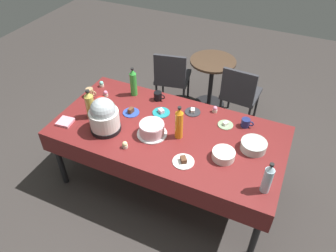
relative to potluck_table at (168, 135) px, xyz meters
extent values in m
plane|color=#383330|center=(0.00, 0.00, -0.69)|extent=(9.00, 9.00, 0.00)
cube|color=maroon|center=(0.00, 0.00, 0.04)|extent=(2.20, 1.10, 0.04)
cylinder|color=black|center=(-1.02, -0.47, -0.33)|extent=(0.06, 0.06, 0.71)
cylinder|color=black|center=(1.02, -0.47, -0.33)|extent=(0.06, 0.06, 0.71)
cylinder|color=black|center=(-1.02, 0.47, -0.33)|extent=(0.06, 0.06, 0.71)
cylinder|color=black|center=(1.02, 0.47, -0.33)|extent=(0.06, 0.06, 0.71)
cube|color=maroon|center=(0.00, -0.55, -0.07)|extent=(2.20, 0.01, 0.18)
cube|color=maroon|center=(0.00, 0.55, -0.07)|extent=(2.20, 0.01, 0.18)
cylinder|color=silver|center=(-0.11, -0.12, 0.07)|extent=(0.28, 0.28, 0.01)
cylinder|color=beige|center=(-0.11, -0.12, 0.13)|extent=(0.23, 0.23, 0.11)
cylinder|color=silver|center=(-0.11, -0.12, 0.19)|extent=(0.23, 0.23, 0.01)
cylinder|color=black|center=(-0.54, -0.24, 0.08)|extent=(0.29, 0.29, 0.04)
cylinder|color=white|center=(-0.54, -0.24, 0.19)|extent=(0.28, 0.28, 0.17)
sphere|color=#B2BCC1|center=(-0.54, -0.24, 0.29)|extent=(0.24, 0.24, 0.24)
cylinder|color=#B2C6BC|center=(0.79, 0.08, 0.10)|extent=(0.23, 0.23, 0.08)
cylinder|color=silver|center=(0.59, -0.14, 0.10)|extent=(0.20, 0.20, 0.08)
cylinder|color=white|center=(0.29, -0.32, 0.07)|extent=(0.19, 0.19, 0.01)
cube|color=brown|center=(0.29, -0.32, 0.09)|extent=(0.08, 0.08, 0.04)
cylinder|color=#2D2D33|center=(0.11, 0.35, 0.07)|extent=(0.16, 0.16, 0.01)
cube|color=white|center=(0.11, 0.35, 0.09)|extent=(0.05, 0.07, 0.03)
cylinder|color=teal|center=(-0.17, 0.21, 0.07)|extent=(0.18, 0.18, 0.01)
cube|color=beige|center=(-0.17, 0.21, 0.09)|extent=(0.08, 0.07, 0.04)
cylinder|color=#8CA87F|center=(0.48, 0.30, 0.07)|extent=(0.15, 0.15, 0.01)
cube|color=white|center=(0.48, 0.30, 0.09)|extent=(0.06, 0.06, 0.03)
cylinder|color=#2D4CB2|center=(-0.45, 0.09, 0.07)|extent=(0.17, 0.17, 0.01)
cube|color=brown|center=(-0.45, 0.09, 0.09)|extent=(0.05, 0.07, 0.05)
cylinder|color=beige|center=(-0.25, -0.37, 0.08)|extent=(0.05, 0.05, 0.03)
sphere|color=beige|center=(-0.25, -0.37, 0.11)|extent=(0.05, 0.05, 0.05)
cylinder|color=beige|center=(0.32, 0.45, 0.08)|extent=(0.05, 0.05, 0.03)
sphere|color=pink|center=(0.32, 0.45, 0.11)|extent=(0.05, 0.05, 0.05)
cylinder|color=beige|center=(-0.85, 0.23, 0.08)|extent=(0.05, 0.05, 0.03)
sphere|color=pink|center=(-0.85, 0.23, 0.11)|extent=(0.05, 0.05, 0.05)
cylinder|color=beige|center=(-0.99, 0.37, 0.08)|extent=(0.05, 0.05, 0.03)
sphere|color=#6BC6B2|center=(-0.99, 0.37, 0.11)|extent=(0.05, 0.05, 0.05)
cylinder|color=gold|center=(-0.77, -0.13, 0.19)|extent=(0.09, 0.09, 0.25)
cone|color=gold|center=(-0.77, -0.13, 0.34)|extent=(0.08, 0.08, 0.05)
cylinder|color=black|center=(-0.77, -0.13, 0.37)|extent=(0.04, 0.04, 0.02)
cylinder|color=silver|center=(0.98, -0.34, 0.18)|extent=(0.07, 0.07, 0.23)
cone|color=silver|center=(0.98, -0.34, 0.32)|extent=(0.07, 0.07, 0.05)
cylinder|color=black|center=(0.98, -0.34, 0.35)|extent=(0.03, 0.03, 0.02)
cylinder|color=green|center=(-0.58, 0.39, 0.19)|extent=(0.07, 0.07, 0.26)
cone|color=green|center=(-0.58, 0.39, 0.35)|extent=(0.07, 0.07, 0.05)
cylinder|color=black|center=(-0.58, 0.39, 0.38)|extent=(0.03, 0.03, 0.02)
cylinder|color=orange|center=(0.13, -0.04, 0.20)|extent=(0.07, 0.07, 0.27)
cone|color=orange|center=(0.13, -0.04, 0.36)|extent=(0.07, 0.07, 0.05)
cylinder|color=black|center=(0.13, -0.04, 0.40)|extent=(0.03, 0.03, 0.02)
cylinder|color=tan|center=(-1.00, 0.16, 0.11)|extent=(0.08, 0.08, 0.10)
torus|color=tan|center=(-0.94, 0.16, 0.12)|extent=(0.06, 0.01, 0.06)
cylinder|color=black|center=(-0.30, 0.41, 0.11)|extent=(0.08, 0.08, 0.09)
torus|color=black|center=(-0.25, 0.41, 0.11)|extent=(0.06, 0.01, 0.06)
cylinder|color=navy|center=(0.65, 0.36, 0.10)|extent=(0.08, 0.08, 0.08)
torus|color=navy|center=(0.71, 0.36, 0.11)|extent=(0.05, 0.01, 0.05)
cylinder|color=#B2231E|center=(-0.80, 0.08, 0.11)|extent=(0.08, 0.08, 0.09)
torus|color=#B2231E|center=(-0.74, 0.08, 0.11)|extent=(0.06, 0.01, 0.06)
cube|color=pink|center=(-0.96, -0.32, 0.07)|extent=(0.15, 0.15, 0.02)
cube|color=#333338|center=(-0.55, 1.37, -0.26)|extent=(0.52, 0.52, 0.05)
cube|color=#333338|center=(-0.51, 1.18, -0.04)|extent=(0.42, 0.12, 0.40)
cylinder|color=black|center=(-0.40, 1.60, -0.49)|extent=(0.04, 0.04, 0.40)
cylinder|color=black|center=(-0.77, 1.52, -0.49)|extent=(0.04, 0.04, 0.40)
cylinder|color=black|center=(-0.33, 1.22, -0.49)|extent=(0.04, 0.04, 0.40)
cylinder|color=black|center=(-0.70, 1.15, -0.49)|extent=(0.04, 0.04, 0.40)
cube|color=#333338|center=(0.40, 1.37, -0.26)|extent=(0.47, 0.47, 0.05)
cube|color=#333338|center=(0.39, 1.17, -0.04)|extent=(0.42, 0.07, 0.40)
cylinder|color=black|center=(0.60, 1.55, -0.49)|extent=(0.03, 0.03, 0.40)
cylinder|color=black|center=(0.22, 1.57, -0.49)|extent=(0.03, 0.03, 0.40)
cylinder|color=black|center=(0.58, 1.17, -0.49)|extent=(0.03, 0.03, 0.40)
cylinder|color=black|center=(0.20, 1.19, -0.49)|extent=(0.03, 0.03, 0.40)
cylinder|color=#473323|center=(-0.05, 1.52, 0.02)|extent=(0.60, 0.60, 0.03)
cylinder|color=black|center=(-0.05, 1.52, -0.33)|extent=(0.06, 0.06, 0.67)
cylinder|color=black|center=(-0.05, 1.52, -0.68)|extent=(0.44, 0.44, 0.02)
camera|label=1|loc=(0.95, -2.08, 2.06)|focal=34.07mm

